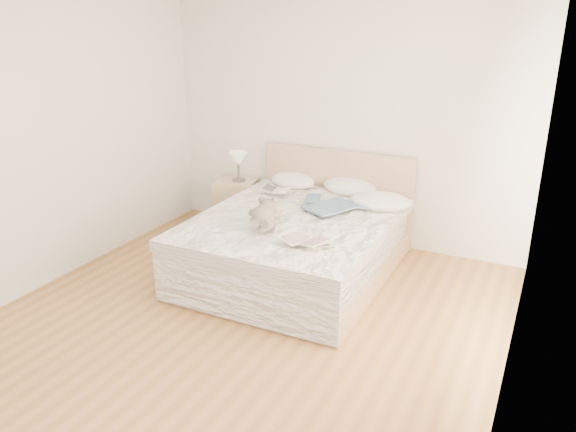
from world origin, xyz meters
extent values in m
cube|color=brown|center=(0.00, 0.00, 0.00)|extent=(4.00, 4.50, 0.00)
cube|color=silver|center=(0.00, 2.25, 1.35)|extent=(4.00, 0.02, 2.70)
cube|color=silver|center=(-2.00, 0.00, 1.35)|extent=(0.02, 4.50, 2.70)
cube|color=silver|center=(2.00, 0.00, 1.35)|extent=(0.02, 4.50, 2.70)
cube|color=white|center=(1.99, 0.30, 1.45)|extent=(0.02, 1.30, 1.10)
cube|color=tan|center=(0.00, 1.15, 0.10)|extent=(1.68, 2.08, 0.20)
cube|color=white|center=(0.00, 1.15, 0.35)|extent=(1.60, 2.00, 0.30)
cube|color=white|center=(0.00, 1.10, 0.54)|extent=(1.72, 2.05, 0.10)
cube|color=tan|center=(0.00, 2.19, 0.50)|extent=(1.70, 0.06, 1.00)
cube|color=tan|center=(-1.18, 2.01, 0.28)|extent=(0.53, 0.49, 0.56)
cylinder|color=#48423E|center=(-1.14, 2.01, 0.57)|extent=(0.15, 0.15, 0.02)
cylinder|color=#3D3733|center=(-1.14, 2.01, 0.69)|extent=(0.03, 0.03, 0.21)
cone|color=#EDE5C9|center=(-1.14, 2.01, 0.82)|extent=(0.23, 0.23, 0.15)
ellipsoid|color=white|center=(-0.47, 2.05, 0.64)|extent=(0.62, 0.51, 0.16)
ellipsoid|color=white|center=(0.18, 2.10, 0.64)|extent=(0.67, 0.52, 0.18)
ellipsoid|color=silver|center=(0.62, 1.77, 0.64)|extent=(0.67, 0.53, 0.18)
cube|color=white|center=(-0.49, 1.67, 0.63)|extent=(0.34, 0.26, 0.02)
cube|color=beige|center=(0.37, 0.56, 0.63)|extent=(0.43, 0.36, 0.02)
camera|label=1|loc=(2.11, -3.31, 2.40)|focal=35.00mm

